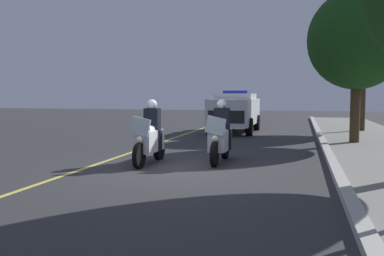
{
  "coord_description": "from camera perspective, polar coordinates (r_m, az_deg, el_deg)",
  "views": [
    {
      "loc": [
        9.91,
        2.98,
        1.84
      ],
      "look_at": [
        -1.61,
        0.0,
        0.9
      ],
      "focal_mm": 39.39,
      "sensor_mm": 36.0,
      "label": 1
    }
  ],
  "objects": [
    {
      "name": "curb_strip",
      "position": [
        10.1,
        19.06,
        -5.8
      ],
      "size": [
        48.0,
        0.24,
        0.15
      ],
      "primitive_type": "cube",
      "color": "#B7B5AD",
      "rests_on": "ground"
    },
    {
      "name": "police_suv",
      "position": [
        20.75,
        5.85,
        2.35
      ],
      "size": [
        4.93,
        2.11,
        2.05
      ],
      "color": "silver",
      "rests_on": "ground"
    },
    {
      "name": "police_motorcycle_lead_right",
      "position": [
        11.48,
        3.87,
        -1.2
      ],
      "size": [
        2.14,
        0.56,
        1.72
      ],
      "color": "black",
      "rests_on": "ground"
    },
    {
      "name": "ground_plane",
      "position": [
        10.51,
        -2.21,
        -5.57
      ],
      "size": [
        80.0,
        80.0,
        0.0
      ],
      "primitive_type": "plane",
      "color": "#333335"
    },
    {
      "name": "police_motorcycle_lead_left",
      "position": [
        11.26,
        -5.73,
        -1.32
      ],
      "size": [
        2.14,
        0.56,
        1.72
      ],
      "color": "black",
      "rests_on": "ground"
    },
    {
      "name": "tree_behind_suv",
      "position": [
        22.25,
        22.38,
        11.67
      ],
      "size": [
        3.77,
        3.77,
        6.73
      ],
      "color": "#42301E",
      "rests_on": "sidewalk_strip"
    },
    {
      "name": "tree_far_back",
      "position": [
        16.64,
        21.46,
        11.06
      ],
      "size": [
        3.53,
        3.53,
        5.55
      ],
      "color": "#42301E",
      "rests_on": "sidewalk_strip"
    },
    {
      "name": "lane_stripe_center",
      "position": [
        11.35,
        -13.15,
        -4.91
      ],
      "size": [
        48.0,
        0.12,
        0.01
      ],
      "primitive_type": "cube",
      "color": "#E0D14C",
      "rests_on": "ground"
    }
  ]
}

